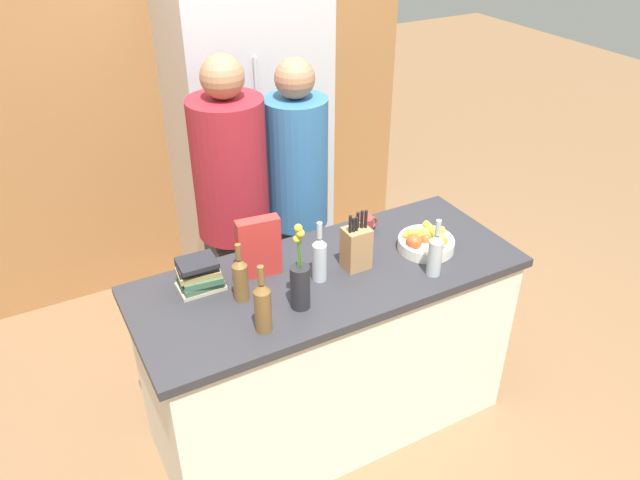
{
  "coord_description": "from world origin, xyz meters",
  "views": [
    {
      "loc": [
        -1.1,
        -1.93,
        2.46
      ],
      "look_at": [
        0.0,
        0.09,
        1.03
      ],
      "focal_mm": 35.0,
      "sensor_mm": 36.0,
      "label": 1
    }
  ],
  "objects_px": {
    "fruit_bowl": "(426,241)",
    "person_at_sink": "(233,207)",
    "refrigerator": "(249,145)",
    "bottle_vinegar": "(263,305)",
    "coffee_mug": "(365,225)",
    "bottle_oil": "(319,258)",
    "knife_block": "(356,247)",
    "flower_vase": "(300,281)",
    "bottle_water": "(240,278)",
    "person_in_blue": "(297,197)",
    "bottle_wine": "(435,253)",
    "book_stack": "(199,275)",
    "cereal_box": "(259,247)"
  },
  "relations": [
    {
      "from": "coffee_mug",
      "to": "person_in_blue",
      "type": "xyz_separation_m",
      "value": [
        -0.14,
        0.44,
        -0.02
      ]
    },
    {
      "from": "person_at_sink",
      "to": "fruit_bowl",
      "type": "bearing_deg",
      "value": -47.52
    },
    {
      "from": "coffee_mug",
      "to": "bottle_water",
      "type": "height_order",
      "value": "bottle_water"
    },
    {
      "from": "fruit_bowl",
      "to": "cereal_box",
      "type": "height_order",
      "value": "cereal_box"
    },
    {
      "from": "bottle_oil",
      "to": "bottle_vinegar",
      "type": "height_order",
      "value": "bottle_vinegar"
    },
    {
      "from": "flower_vase",
      "to": "bottle_water",
      "type": "relative_size",
      "value": 1.47
    },
    {
      "from": "fruit_bowl",
      "to": "knife_block",
      "type": "distance_m",
      "value": 0.36
    },
    {
      "from": "refrigerator",
      "to": "bottle_oil",
      "type": "xyz_separation_m",
      "value": [
        -0.27,
        -1.39,
        0.07
      ]
    },
    {
      "from": "bottle_wine",
      "to": "bottle_water",
      "type": "xyz_separation_m",
      "value": [
        -0.79,
        0.23,
        -0.0
      ]
    },
    {
      "from": "knife_block",
      "to": "bottle_water",
      "type": "height_order",
      "value": "knife_block"
    },
    {
      "from": "coffee_mug",
      "to": "book_stack",
      "type": "relative_size",
      "value": 0.61
    },
    {
      "from": "book_stack",
      "to": "bottle_vinegar",
      "type": "relative_size",
      "value": 0.65
    },
    {
      "from": "bottle_wine",
      "to": "person_in_blue",
      "type": "distance_m",
      "value": 0.89
    },
    {
      "from": "knife_block",
      "to": "book_stack",
      "type": "bearing_deg",
      "value": 164.84
    },
    {
      "from": "bottle_vinegar",
      "to": "bottle_wine",
      "type": "height_order",
      "value": "bottle_vinegar"
    },
    {
      "from": "refrigerator",
      "to": "coffee_mug",
      "type": "distance_m",
      "value": 1.17
    },
    {
      "from": "refrigerator",
      "to": "flower_vase",
      "type": "bearing_deg",
      "value": -105.65
    },
    {
      "from": "fruit_bowl",
      "to": "bottle_oil",
      "type": "bearing_deg",
      "value": 177.47
    },
    {
      "from": "cereal_box",
      "to": "person_in_blue",
      "type": "height_order",
      "value": "person_in_blue"
    },
    {
      "from": "knife_block",
      "to": "cereal_box",
      "type": "distance_m",
      "value": 0.42
    },
    {
      "from": "cereal_box",
      "to": "coffee_mug",
      "type": "height_order",
      "value": "cereal_box"
    },
    {
      "from": "bottle_vinegar",
      "to": "person_in_blue",
      "type": "distance_m",
      "value": 1.03
    },
    {
      "from": "flower_vase",
      "to": "book_stack",
      "type": "relative_size",
      "value": 2.02
    },
    {
      "from": "person_in_blue",
      "to": "cereal_box",
      "type": "bearing_deg",
      "value": -120.99
    },
    {
      "from": "flower_vase",
      "to": "cereal_box",
      "type": "relative_size",
      "value": 1.42
    },
    {
      "from": "coffee_mug",
      "to": "book_stack",
      "type": "distance_m",
      "value": 0.84
    },
    {
      "from": "knife_block",
      "to": "flower_vase",
      "type": "bearing_deg",
      "value": -158.36
    },
    {
      "from": "book_stack",
      "to": "bottle_water",
      "type": "distance_m",
      "value": 0.2
    },
    {
      "from": "book_stack",
      "to": "bottle_oil",
      "type": "bearing_deg",
      "value": -21.41
    },
    {
      "from": "bottle_vinegar",
      "to": "bottle_wine",
      "type": "relative_size",
      "value": 1.09
    },
    {
      "from": "flower_vase",
      "to": "person_in_blue",
      "type": "distance_m",
      "value": 0.88
    },
    {
      "from": "refrigerator",
      "to": "bottle_water",
      "type": "relative_size",
      "value": 7.28
    },
    {
      "from": "flower_vase",
      "to": "cereal_box",
      "type": "height_order",
      "value": "flower_vase"
    },
    {
      "from": "book_stack",
      "to": "bottle_wine",
      "type": "height_order",
      "value": "bottle_wine"
    },
    {
      "from": "knife_block",
      "to": "person_in_blue",
      "type": "height_order",
      "value": "person_in_blue"
    },
    {
      "from": "coffee_mug",
      "to": "bottle_vinegar",
      "type": "bearing_deg",
      "value": -149.86
    },
    {
      "from": "cereal_box",
      "to": "coffee_mug",
      "type": "xyz_separation_m",
      "value": [
        0.58,
        0.07,
        -0.09
      ]
    },
    {
      "from": "bottle_oil",
      "to": "bottle_vinegar",
      "type": "relative_size",
      "value": 0.96
    },
    {
      "from": "fruit_bowl",
      "to": "person_at_sink",
      "type": "xyz_separation_m",
      "value": [
        -0.66,
        0.7,
        0.01
      ]
    },
    {
      "from": "fruit_bowl",
      "to": "bottle_vinegar",
      "type": "xyz_separation_m",
      "value": [
        -0.88,
        -0.17,
        0.07
      ]
    },
    {
      "from": "person_at_sink",
      "to": "coffee_mug",
      "type": "bearing_deg",
      "value": -43.32
    },
    {
      "from": "person_at_sink",
      "to": "refrigerator",
      "type": "bearing_deg",
      "value": 60.43
    },
    {
      "from": "refrigerator",
      "to": "bottle_vinegar",
      "type": "height_order",
      "value": "refrigerator"
    },
    {
      "from": "refrigerator",
      "to": "cereal_box",
      "type": "distance_m",
      "value": 1.32
    },
    {
      "from": "refrigerator",
      "to": "person_at_sink",
      "type": "distance_m",
      "value": 0.81
    },
    {
      "from": "refrigerator",
      "to": "flower_vase",
      "type": "xyz_separation_m",
      "value": [
        -0.43,
        -1.52,
        0.08
      ]
    },
    {
      "from": "flower_vase",
      "to": "bottle_water",
      "type": "height_order",
      "value": "flower_vase"
    },
    {
      "from": "person_at_sink",
      "to": "flower_vase",
      "type": "bearing_deg",
      "value": -93.45
    },
    {
      "from": "coffee_mug",
      "to": "bottle_wine",
      "type": "xyz_separation_m",
      "value": [
        0.08,
        -0.43,
        0.06
      ]
    },
    {
      "from": "fruit_bowl",
      "to": "bottle_vinegar",
      "type": "relative_size",
      "value": 0.89
    }
  ]
}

